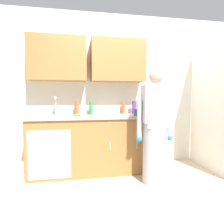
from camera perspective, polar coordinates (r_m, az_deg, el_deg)
ground_plane at (r=2.83m, az=6.53°, el=-21.47°), size 9.00×9.00×0.00m
kitchen_wall_with_uppers at (r=3.49m, az=-0.21°, el=8.39°), size 4.80×0.44×2.70m
closet_door_panel at (r=3.59m, az=27.47°, el=0.98°), size 0.04×1.10×2.10m
counter_cabinet at (r=3.24m, az=-6.63°, el=-9.64°), size 1.90×0.62×0.90m
countertop at (r=3.16m, az=-6.65°, el=-1.32°), size 1.96×0.66×0.04m
sink at (r=3.17m, az=-15.89°, el=-1.34°), size 0.50×0.36×0.35m
person_at_sink at (r=2.82m, az=12.66°, el=-6.80°), size 0.55×0.34×1.62m
bottle_water_tall at (r=3.47m, az=3.34°, el=1.05°), size 0.06×0.06×0.18m
bottle_soap at (r=3.44m, az=6.65°, el=1.38°), size 0.08×0.08×0.23m
bottle_water_short at (r=3.32m, az=-10.40°, el=1.15°), size 0.07×0.07×0.22m
bottle_cleaner_spray at (r=3.31m, az=-6.25°, el=1.10°), size 0.06×0.06×0.21m
cup_by_sink at (r=3.07m, az=7.16°, el=-0.15°), size 0.08×0.08×0.10m
sponge at (r=3.02m, az=-10.40°, el=-0.96°), size 0.11×0.07×0.03m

